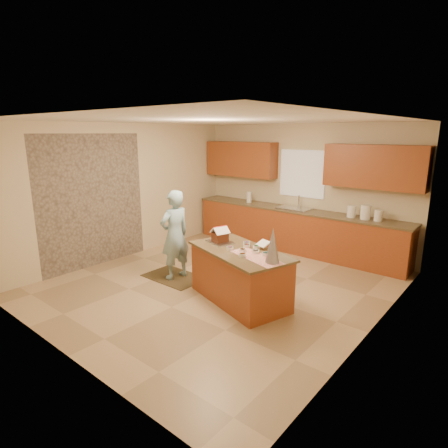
{
  "coord_description": "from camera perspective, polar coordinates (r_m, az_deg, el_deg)",
  "views": [
    {
      "loc": [
        3.81,
        -4.52,
        2.52
      ],
      "look_at": [
        -0.1,
        0.2,
        1.0
      ],
      "focal_mm": 29.73,
      "sensor_mm": 36.0,
      "label": 1
    }
  ],
  "objects": [
    {
      "name": "canister_b",
      "position": [
        7.48,
        20.94,
        1.72
      ],
      "size": [
        0.19,
        0.19,
        0.27
      ],
      "primitive_type": "cylinder",
      "color": "white",
      "rests_on": "back_counter_top"
    },
    {
      "name": "floor",
      "position": [
        6.42,
        -0.46,
        -9.16
      ],
      "size": [
        5.5,
        5.5,
        0.0
      ],
      "primitive_type": "plane",
      "color": "tan",
      "rests_on": "ground"
    },
    {
      "name": "stone_accent",
      "position": [
        7.42,
        -19.49,
        3.27
      ],
      "size": [
        0.0,
        2.5,
        2.5
      ],
      "primitive_type": "plane",
      "rotation": [
        1.57,
        0.0,
        1.57
      ],
      "color": "gray",
      "rests_on": "wall_left"
    },
    {
      "name": "wall_back",
      "position": [
        8.29,
        11.93,
        5.52
      ],
      "size": [
        5.5,
        5.5,
        0.0
      ],
      "primitive_type": "plane",
      "color": "beige",
      "rests_on": "floor"
    },
    {
      "name": "upper_cabinet_right",
      "position": [
        7.46,
        22.13,
        8.16
      ],
      "size": [
        1.85,
        0.35,
        0.8
      ],
      "primitive_type": "cube",
      "color": "brown",
      "rests_on": "wall_back"
    },
    {
      "name": "table_runner",
      "position": [
        5.25,
        4.97,
        -5.1
      ],
      "size": [
        0.94,
        0.57,
        0.01
      ],
      "primitive_type": "cube",
      "rotation": [
        0.0,
        0.0,
        -0.3
      ],
      "color": "#B3160C",
      "rests_on": "island_top"
    },
    {
      "name": "canister_a",
      "position": [
        7.57,
        19.02,
        1.86
      ],
      "size": [
        0.17,
        0.17,
        0.23
      ],
      "primitive_type": "cylinder",
      "color": "white",
      "rests_on": "back_counter_top"
    },
    {
      "name": "island_base",
      "position": [
        5.69,
        2.41,
        -8.08
      ],
      "size": [
        1.75,
        1.23,
        0.78
      ],
      "primitive_type": "cube",
      "rotation": [
        0.0,
        0.0,
        -0.3
      ],
      "color": "#96441F",
      "rests_on": "floor"
    },
    {
      "name": "candy_bowls",
      "position": [
        5.5,
        3.74,
        -3.92
      ],
      "size": [
        0.67,
        0.6,
        0.05
      ],
      "color": "#D06524",
      "rests_on": "island_top"
    },
    {
      "name": "wall_left",
      "position": [
        7.85,
        -14.63,
        4.91
      ],
      "size": [
        5.5,
        5.5,
        0.0
      ],
      "primitive_type": "plane",
      "color": "beige",
      "rests_on": "floor"
    },
    {
      "name": "ceiling",
      "position": [
        5.91,
        -0.51,
        15.68
      ],
      "size": [
        5.5,
        5.5,
        0.0
      ],
      "primitive_type": "plane",
      "color": "silver",
      "rests_on": "floor"
    },
    {
      "name": "cookbook",
      "position": [
        5.62,
        6.04,
        -3.01
      ],
      "size": [
        0.23,
        0.2,
        0.08
      ],
      "primitive_type": "cube",
      "rotation": [
        -1.13,
        0.0,
        -0.3
      ],
      "color": "white",
      "rests_on": "island_top"
    },
    {
      "name": "rug",
      "position": [
        6.75,
        -7.65,
        -8.06
      ],
      "size": [
        1.06,
        0.69,
        0.01
      ],
      "primitive_type": "cube",
      "color": "black",
      "rests_on": "floor"
    },
    {
      "name": "paper_towel",
      "position": [
        8.71,
        3.89,
        4.16
      ],
      "size": [
        0.12,
        0.12,
        0.25
      ],
      "primitive_type": "cylinder",
      "color": "white",
      "rests_on": "back_counter_top"
    },
    {
      "name": "faucet",
      "position": [
        8.23,
        11.43,
        3.44
      ],
      "size": [
        0.03,
        0.03,
        0.28
      ],
      "primitive_type": "cylinder",
      "color": "silver",
      "rests_on": "back_counter_top"
    },
    {
      "name": "back_counter_top",
      "position": [
        8.1,
        10.77,
        2.16
      ],
      "size": [
        4.85,
        0.63,
        0.04
      ],
      "primitive_type": "cube",
      "color": "brown",
      "rests_on": "back_counter_base"
    },
    {
      "name": "wall_right",
      "position": [
        4.85,
        22.75,
        -1.15
      ],
      "size": [
        5.5,
        5.5,
        0.0
      ],
      "primitive_type": "plane",
      "color": "beige",
      "rests_on": "floor"
    },
    {
      "name": "boy",
      "position": [
        6.46,
        -7.57,
        -1.68
      ],
      "size": [
        0.44,
        0.61,
        1.56
      ],
      "primitive_type": "imported",
      "rotation": [
        0.0,
        0.0,
        -1.7
      ],
      "color": "#8CB5C6",
      "rests_on": "rug"
    },
    {
      "name": "canister_c",
      "position": [
        7.42,
        22.63,
        1.22
      ],
      "size": [
        0.15,
        0.15,
        0.21
      ],
      "primitive_type": "cylinder",
      "color": "white",
      "rests_on": "back_counter_top"
    },
    {
      "name": "tinsel_tree",
      "position": [
        4.98,
        7.48,
        -3.3
      ],
      "size": [
        0.24,
        0.24,
        0.49
      ],
      "primitive_type": "cone",
      "rotation": [
        0.0,
        0.0,
        -0.3
      ],
      "color": "#B8B9C5",
      "rests_on": "island_top"
    },
    {
      "name": "sink",
      "position": [
        8.11,
        10.77,
        2.09
      ],
      "size": [
        0.7,
        0.45,
        0.12
      ],
      "primitive_type": "cube",
      "color": "silver",
      "rests_on": "back_counter_top"
    },
    {
      "name": "back_counter_base",
      "position": [
        8.21,
        10.63,
        -0.99
      ],
      "size": [
        4.8,
        0.6,
        0.88
      ],
      "primitive_type": "cube",
      "color": "#96441F",
      "rests_on": "floor"
    },
    {
      "name": "gingerbread_house",
      "position": [
        5.88,
        -0.62,
        -1.81
      ],
      "size": [
        0.3,
        0.31,
        0.25
      ],
      "color": "brown",
      "rests_on": "baking_tray"
    },
    {
      "name": "upper_cabinet_left",
      "position": [
        8.91,
        2.59,
        9.93
      ],
      "size": [
        1.85,
        0.35,
        0.8
      ],
      "primitive_type": "cube",
      "color": "brown",
      "rests_on": "wall_back"
    },
    {
      "name": "baking_tray",
      "position": [
        5.91,
        -0.62,
        -2.77
      ],
      "size": [
        0.48,
        0.41,
        0.02
      ],
      "primitive_type": "cube",
      "rotation": [
        0.0,
        0.0,
        -0.3
      ],
      "color": "silver",
      "rests_on": "island_top"
    },
    {
      "name": "wall_front",
      "position": [
        4.36,
        -24.5,
        -2.93
      ],
      "size": [
        5.5,
        5.5,
        0.0
      ],
      "primitive_type": "plane",
      "color": "beige",
      "rests_on": "floor"
    },
    {
      "name": "window_curtain",
      "position": [
        8.22,
        11.93,
        7.57
      ],
      "size": [
        1.05,
        0.03,
        1.0
      ],
      "primitive_type": "cube",
      "color": "white",
      "rests_on": "wall_back"
    },
    {
      "name": "island_top",
      "position": [
        5.55,
        2.46,
        -4.19
      ],
      "size": [
        1.84,
        1.32,
        0.04
      ],
      "primitive_type": "cube",
      "rotation": [
        0.0,
        0.0,
        -0.3
      ],
      "color": "brown",
      "rests_on": "island_base"
    }
  ]
}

